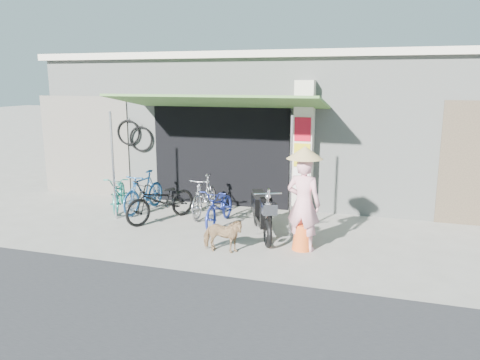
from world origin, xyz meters
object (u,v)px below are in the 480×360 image
(bike_blue, at_px, (144,192))
(street_dog, at_px, (222,235))
(bike_teal, at_px, (119,192))
(bike_navy, at_px, (220,206))
(moped, at_px, (262,213))
(bike_silver, at_px, (204,196))
(nun, at_px, (304,200))
(bike_black, at_px, (161,200))

(bike_blue, bearing_deg, street_dog, -30.72)
(bike_teal, xyz_separation_m, bike_navy, (2.67, -0.46, -0.00))
(bike_navy, height_order, moped, moped)
(bike_teal, bearing_deg, bike_silver, -19.95)
(bike_teal, height_order, bike_silver, bike_silver)
(street_dog, height_order, nun, nun)
(bike_silver, relative_size, moped, 0.90)
(bike_navy, distance_m, street_dog, 1.60)
(bike_navy, bearing_deg, street_dog, -69.02)
(bike_silver, relative_size, nun, 0.82)
(bike_black, relative_size, moped, 1.03)
(bike_silver, distance_m, bike_navy, 0.83)
(bike_black, bearing_deg, bike_silver, 70.41)
(bike_black, height_order, nun, nun)
(bike_blue, xyz_separation_m, nun, (3.96, -1.39, 0.45))
(bike_silver, height_order, moped, moped)
(bike_silver, height_order, street_dog, bike_silver)
(bike_silver, bearing_deg, bike_blue, -177.64)
(bike_silver, distance_m, moped, 1.86)
(bike_navy, distance_m, nun, 2.18)
(bike_blue, height_order, bike_navy, bike_blue)
(nun, bearing_deg, bike_black, -4.02)
(moped, height_order, nun, nun)
(bike_black, height_order, street_dog, bike_black)
(bike_teal, xyz_separation_m, street_dog, (3.26, -1.95, -0.09))
(bike_navy, relative_size, street_dog, 2.07)
(bike_navy, xyz_separation_m, moped, (1.01, -0.38, 0.06))
(nun, bearing_deg, bike_blue, -9.14)
(bike_black, xyz_separation_m, bike_navy, (1.31, 0.09, -0.05))
(bike_blue, xyz_separation_m, bike_black, (0.74, -0.57, -0.01))
(bike_navy, xyz_separation_m, nun, (1.91, -0.90, 0.51))
(bike_teal, bearing_deg, moped, -36.29)
(moped, bearing_deg, bike_teal, 143.04)
(bike_teal, bearing_deg, nun, -40.07)
(bike_blue, distance_m, street_dog, 3.30)
(street_dog, bearing_deg, nun, -70.32)
(bike_black, height_order, bike_silver, bike_black)
(bike_black, bearing_deg, nun, 13.29)
(moped, xyz_separation_m, nun, (0.90, -0.53, 0.46))
(bike_teal, height_order, bike_navy, bike_teal)
(bike_black, distance_m, nun, 3.35)
(bike_black, distance_m, bike_silver, 0.99)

